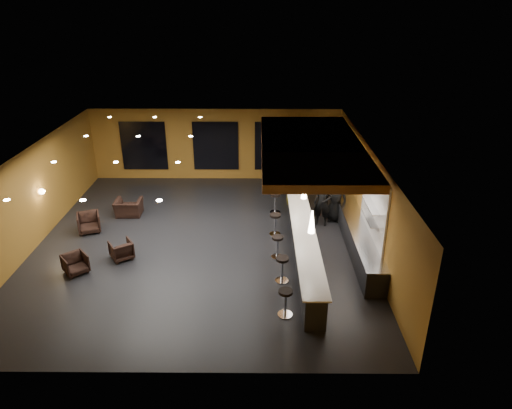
{
  "coord_description": "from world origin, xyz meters",
  "views": [
    {
      "loc": [
        2.11,
        -14.85,
        8.32
      ],
      "look_at": [
        2.0,
        0.5,
        1.3
      ],
      "focal_mm": 32.0,
      "sensor_mm": 36.0,
      "label": 1
    }
  ],
  "objects_px": {
    "pendant_1": "(304,189)",
    "bar_stool_2": "(277,244)",
    "armchair_a": "(75,264)",
    "bar_stool_3": "(275,222)",
    "prep_counter": "(358,238)",
    "staff_b": "(325,194)",
    "bar_stool_4": "(275,201)",
    "pendant_2": "(298,164)",
    "staff_c": "(335,199)",
    "column": "(295,165)",
    "bar_counter": "(303,243)",
    "pendant_0": "(312,222)",
    "armchair_c": "(89,223)",
    "bar_stool_0": "(285,299)",
    "staff_a": "(323,203)",
    "bar_stool_1": "(282,266)",
    "armchair_d": "(129,208)",
    "armchair_b": "(121,250)"
  },
  "relations": [
    {
      "from": "bar_stool_3",
      "to": "bar_stool_4",
      "type": "relative_size",
      "value": 0.99
    },
    {
      "from": "staff_a",
      "to": "bar_stool_1",
      "type": "bearing_deg",
      "value": -95.39
    },
    {
      "from": "bar_counter",
      "to": "prep_counter",
      "type": "relative_size",
      "value": 1.33
    },
    {
      "from": "armchair_a",
      "to": "bar_stool_3",
      "type": "distance_m",
      "value": 7.17
    },
    {
      "from": "staff_b",
      "to": "armchair_a",
      "type": "xyz_separation_m",
      "value": [
        -8.78,
        -4.68,
        -0.51
      ]
    },
    {
      "from": "bar_stool_2",
      "to": "bar_counter",
      "type": "bearing_deg",
      "value": 6.13
    },
    {
      "from": "pendant_1",
      "to": "bar_stool_2",
      "type": "bearing_deg",
      "value": -146.41
    },
    {
      "from": "prep_counter",
      "to": "bar_stool_3",
      "type": "bearing_deg",
      "value": 159.6
    },
    {
      "from": "bar_counter",
      "to": "staff_a",
      "type": "distance_m",
      "value": 2.67
    },
    {
      "from": "armchair_c",
      "to": "bar_stool_4",
      "type": "xyz_separation_m",
      "value": [
        7.24,
        1.75,
        0.18
      ]
    },
    {
      "from": "pendant_2",
      "to": "bar_stool_3",
      "type": "xyz_separation_m",
      "value": [
        -0.92,
        -1.41,
        -1.8
      ]
    },
    {
      "from": "bar_counter",
      "to": "pendant_0",
      "type": "xyz_separation_m",
      "value": [
        0.0,
        -2.0,
        1.85
      ]
    },
    {
      "from": "pendant_1",
      "to": "staff_c",
      "type": "bearing_deg",
      "value": 56.9
    },
    {
      "from": "prep_counter",
      "to": "armchair_c",
      "type": "xyz_separation_m",
      "value": [
        -10.1,
        1.28,
        -0.05
      ]
    },
    {
      "from": "bar_stool_1",
      "to": "pendant_0",
      "type": "bearing_deg",
      "value": -28.79
    },
    {
      "from": "prep_counter",
      "to": "staff_b",
      "type": "relative_size",
      "value": 3.55
    },
    {
      "from": "bar_counter",
      "to": "bar_stool_2",
      "type": "distance_m",
      "value": 0.9
    },
    {
      "from": "column",
      "to": "bar_counter",
      "type": "bearing_deg",
      "value": -90.0
    },
    {
      "from": "staff_a",
      "to": "armchair_d",
      "type": "height_order",
      "value": "staff_a"
    },
    {
      "from": "staff_c",
      "to": "prep_counter",
      "type": "bearing_deg",
      "value": -64.73
    },
    {
      "from": "bar_counter",
      "to": "pendant_0",
      "type": "height_order",
      "value": "pendant_0"
    },
    {
      "from": "prep_counter",
      "to": "bar_stool_0",
      "type": "xyz_separation_m",
      "value": [
        -2.78,
        -3.78,
        0.11
      ]
    },
    {
      "from": "armchair_b",
      "to": "bar_stool_3",
      "type": "xyz_separation_m",
      "value": [
        5.38,
        1.78,
        0.22
      ]
    },
    {
      "from": "armchair_a",
      "to": "bar_stool_3",
      "type": "relative_size",
      "value": 0.85
    },
    {
      "from": "prep_counter",
      "to": "staff_c",
      "type": "relative_size",
      "value": 3.17
    },
    {
      "from": "pendant_2",
      "to": "staff_b",
      "type": "height_order",
      "value": "pendant_2"
    },
    {
      "from": "armchair_a",
      "to": "bar_stool_3",
      "type": "xyz_separation_m",
      "value": [
        6.64,
        2.7,
        0.22
      ]
    },
    {
      "from": "column",
      "to": "armchair_c",
      "type": "xyz_separation_m",
      "value": [
        -8.1,
        -2.82,
        -1.37
      ]
    },
    {
      "from": "pendant_2",
      "to": "bar_stool_0",
      "type": "height_order",
      "value": "pendant_2"
    },
    {
      "from": "pendant_2",
      "to": "staff_c",
      "type": "relative_size",
      "value": 0.37
    },
    {
      "from": "armchair_a",
      "to": "bar_stool_2",
      "type": "relative_size",
      "value": 0.89
    },
    {
      "from": "staff_b",
      "to": "bar_stool_1",
      "type": "xyz_separation_m",
      "value": [
        -2.02,
        -5.13,
        -0.29
      ]
    },
    {
      "from": "pendant_2",
      "to": "bar_stool_3",
      "type": "relative_size",
      "value": 0.82
    },
    {
      "from": "column",
      "to": "bar_stool_3",
      "type": "distance_m",
      "value": 3.37
    },
    {
      "from": "armchair_c",
      "to": "bar_stool_1",
      "type": "height_order",
      "value": "bar_stool_1"
    },
    {
      "from": "armchair_d",
      "to": "bar_stool_4",
      "type": "distance_m",
      "value": 6.1
    },
    {
      "from": "pendant_1",
      "to": "staff_a",
      "type": "bearing_deg",
      "value": 63.77
    },
    {
      "from": "staff_c",
      "to": "bar_stool_3",
      "type": "relative_size",
      "value": 2.21
    },
    {
      "from": "bar_counter",
      "to": "bar_stool_4",
      "type": "relative_size",
      "value": 9.22
    },
    {
      "from": "armchair_d",
      "to": "bar_stool_3",
      "type": "height_order",
      "value": "bar_stool_3"
    },
    {
      "from": "staff_a",
      "to": "bar_stool_4",
      "type": "bearing_deg",
      "value": 167.61
    },
    {
      "from": "bar_stool_0",
      "to": "bar_stool_3",
      "type": "bearing_deg",
      "value": 91.63
    },
    {
      "from": "bar_counter",
      "to": "armchair_a",
      "type": "relative_size",
      "value": 10.96
    },
    {
      "from": "pendant_1",
      "to": "bar_stool_4",
      "type": "xyz_separation_m",
      "value": [
        -0.86,
        3.03,
        -1.79
      ]
    },
    {
      "from": "column",
      "to": "staff_c",
      "type": "distance_m",
      "value": 2.47
    },
    {
      "from": "bar_stool_1",
      "to": "pendant_2",
      "type": "bearing_deg",
      "value": 80.04
    },
    {
      "from": "pendant_2",
      "to": "bar_stool_0",
      "type": "relative_size",
      "value": 0.83
    },
    {
      "from": "bar_counter",
      "to": "prep_counter",
      "type": "distance_m",
      "value": 2.06
    },
    {
      "from": "pendant_0",
      "to": "bar_stool_0",
      "type": "relative_size",
      "value": 0.83
    },
    {
      "from": "prep_counter",
      "to": "armchair_a",
      "type": "height_order",
      "value": "prep_counter"
    }
  ]
}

